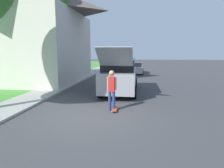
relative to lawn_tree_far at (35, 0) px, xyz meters
The scene contains 9 objects.
ground_plane 10.70m from the lawn_tree_far, 52.01° to the right, with size 120.00×120.00×0.00m, color #3D3D3F.
lawn 6.75m from the lawn_tree_far, 161.58° to the right, with size 10.00×80.00×0.08m.
sidewalk 6.46m from the lawn_tree_far, 26.33° to the right, with size 1.80×80.00×0.10m.
house 3.41m from the lawn_tree_far, 142.71° to the left, with size 10.53×9.41×8.54m.
lawn_tree_far is the anchor object (origin of this frame).
suv_parked 8.35m from the lawn_tree_far, 17.55° to the right, with size 2.10×5.84×2.74m.
car_down_street 12.98m from the lawn_tree_far, 53.50° to the left, with size 1.98×4.47×1.30m.
skateboarder 10.14m from the lawn_tree_far, 43.29° to the right, with size 0.41×0.23×1.74m.
skateboard 10.71m from the lawn_tree_far, 42.74° to the right, with size 0.22×0.82×0.10m.
Camera 1 is at (2.07, -7.35, 2.50)m, focal length 32.00 mm.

